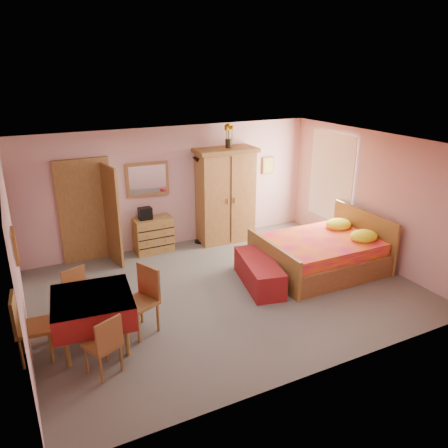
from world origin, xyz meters
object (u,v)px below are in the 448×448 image
chair_east (139,302)px  chest_of_drawers (154,235)px  bed (320,245)px  chair_west (34,327)px  dining_table (94,321)px  wall_mirror (147,179)px  floor_lamp (199,201)px  chair_north (82,297)px  sunflower_vase (229,136)px  bench (259,272)px  chair_south (102,344)px  stereo (145,213)px  wardrobe (225,196)px

chair_east → chest_of_drawers: bearing=-46.0°
bed → chair_west: size_ratio=2.28×
chest_of_drawers → dining_table: size_ratio=0.75×
wall_mirror → floor_lamp: size_ratio=0.46×
floor_lamp → chair_west: bearing=-142.2°
chair_north → chair_east: (0.71, -0.68, 0.08)m
wall_mirror → sunflower_vase: sunflower_vase is taller
bench → dining_table: size_ratio=1.35×
sunflower_vase → bed: (0.85, -2.22, -1.84)m
floor_lamp → chair_north: floor_lamp is taller
chest_of_drawers → bench: bearing=-62.3°
chair_south → chair_east: 0.96m
stereo → chair_west: (-2.41, -2.79, -0.39)m
chair_west → bed: bearing=100.4°
bench → chair_east: 2.44m
chair_south → chair_north: chair_north is taller
chair_south → bench: bearing=-3.0°
sunflower_vase → chair_north: (-3.60, -2.08, -1.93)m
chest_of_drawers → wardrobe: size_ratio=0.38×
wardrobe → chair_west: bearing=-144.8°
chair_east → bench: bearing=-101.9°
wall_mirror → chair_south: wall_mirror is taller
chair_east → stereo: bearing=-43.2°
wall_mirror → wardrobe: 1.77m
chair_north → chair_east: chair_east is taller
stereo → floor_lamp: size_ratio=0.14×
bench → chair_west: chair_west is taller
wardrobe → bench: (-0.43, -2.21, -0.81)m
bed → chair_south: 4.58m
wall_mirror → dining_table: size_ratio=0.84×
bed → chair_north: (-4.45, 0.15, -0.09)m
chest_of_drawers → floor_lamp: 1.24m
wardrobe → sunflower_vase: (0.09, 0.03, 1.31)m
chair_west → wardrobe: bearing=127.4°
floor_lamp → wardrobe: 0.60m
chest_of_drawers → wall_mirror: bearing=89.4°
sunflower_vase → chair_north: 4.58m
chair_west → chair_east: (1.43, -0.02, 0.01)m
bench → sunflower_vase: bearing=76.9°
bed → dining_table: bearing=-172.1°
stereo → chair_north: (-1.69, -2.14, -0.45)m
dining_table → chair_south: 0.65m
chair_south → sunflower_vase: bearing=19.5°
chest_of_drawers → chair_north: 2.82m
wall_mirror → bench: 3.09m
wardrobe → bed: bearing=-64.2°
floor_lamp → wardrobe: size_ratio=0.92×
wall_mirror → sunflower_vase: (1.76, -0.27, 0.81)m
bench → chair_north: chair_north is taller
chest_of_drawers → chair_east: bearing=-112.5°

